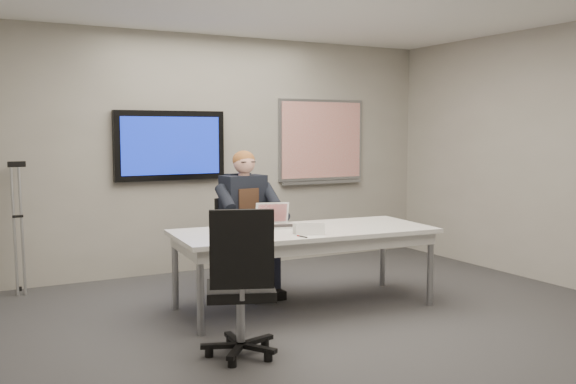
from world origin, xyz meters
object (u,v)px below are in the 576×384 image
office_chair_far (240,259)px  seated_person (251,236)px  laptop (276,221)px  office_chair_near (241,311)px  conference_table (304,238)px

office_chair_far → seated_person: size_ratio=0.65×
office_chair_far → seated_person: (0.02, -0.25, 0.29)m
laptop → seated_person: bearing=109.3°
office_chair_near → laptop: size_ratio=2.95×
office_chair_far → seated_person: 0.39m
office_chair_near → laptop: bearing=-105.5°
office_chair_far → laptop: bearing=-108.9°
office_chair_far → conference_table: bearing=-100.6°
seated_person → laptop: seated_person is taller
office_chair_far → laptop: (0.05, -0.75, 0.51)m
office_chair_near → conference_table: bearing=-116.9°
conference_table → seated_person: bearing=109.3°
office_chair_far → laptop: size_ratio=2.51×
office_chair_far → office_chair_near: office_chair_near is taller
conference_table → laptop: laptop is taller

